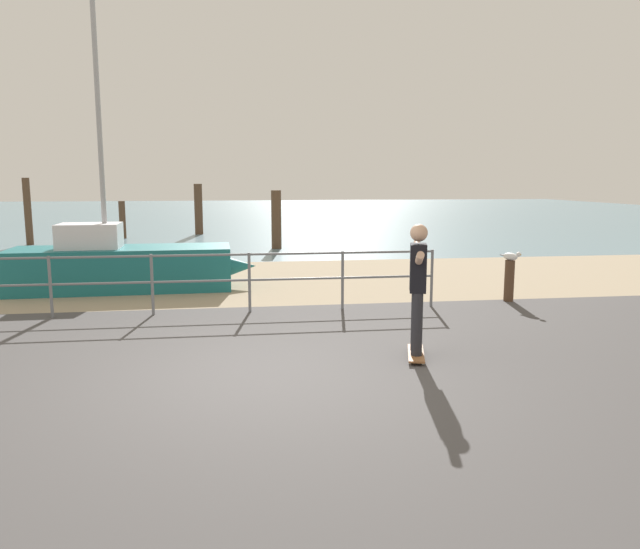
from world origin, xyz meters
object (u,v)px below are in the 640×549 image
Objects in this scene: skateboard at (416,354)px; skateboarder at (418,281)px; seagull at (511,256)px; bollard_short at (509,281)px; sailboat at (130,265)px.

skateboarder reaches higher than skateboard.
seagull is (2.81, 3.26, 0.80)m from skateboard.
skateboarder is 4.36m from bollard_short.
sailboat reaches higher than seagull.
bollard_short is at bearing -17.40° from sailboat.
skateboard is 4.33m from bollard_short.
skateboard is 1.77× the size of seagull.
skateboard is at bearing -130.75° from seagull.
sailboat is 7.59m from seagull.
bollard_short is at bearing 49.45° from skateboard.
seagull is at bearing -17.50° from sailboat.
skateboarder is at bearing -130.55° from bollard_short.
skateboarder reaches higher than seagull.
skateboarder is (4.42, -5.54, 0.49)m from sailboat.
sailboat is at bearing 128.56° from skateboard.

